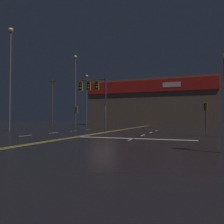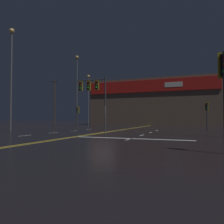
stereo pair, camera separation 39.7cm
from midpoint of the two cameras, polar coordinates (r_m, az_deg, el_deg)
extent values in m
plane|color=black|center=(20.35, -1.95, -5.43)|extent=(200.00, 200.00, 0.00)
cube|color=gold|center=(20.41, -2.34, -5.41)|extent=(0.12, 60.00, 0.01)
cube|color=gold|center=(20.29, -1.56, -5.43)|extent=(0.12, 60.00, 0.01)
cube|color=silver|center=(17.99, -21.25, -5.77)|extent=(0.12, 1.40, 0.01)
cube|color=silver|center=(20.80, -14.55, -5.29)|extent=(0.12, 1.40, 0.01)
cube|color=silver|center=(23.82, -9.50, -4.87)|extent=(0.12, 1.40, 0.01)
cube|color=silver|center=(26.98, -5.61, -4.52)|extent=(0.12, 1.40, 0.01)
cube|color=silver|center=(13.89, 5.21, -7.10)|extent=(0.12, 1.40, 0.01)
cube|color=silver|center=(17.37, 8.45, -6.02)|extent=(0.12, 1.40, 0.01)
cube|color=silver|center=(20.89, 10.59, -5.30)|extent=(0.12, 1.40, 0.01)
cube|color=silver|center=(24.43, 12.11, -4.77)|extent=(0.12, 1.40, 0.01)
cube|color=silver|center=(14.42, 5.81, -6.91)|extent=(7.96, 0.40, 0.01)
cylinder|color=#38383D|center=(21.28, -1.22, 2.06)|extent=(0.14, 0.14, 5.44)
cylinder|color=#38383D|center=(22.22, -5.06, 8.32)|extent=(3.18, 0.10, 0.10)
cube|color=black|center=(21.85, -3.44, 7.05)|extent=(0.28, 0.24, 0.84)
cube|color=gold|center=(21.85, -3.44, 7.05)|extent=(0.42, 0.08, 0.99)
sphere|color=#500705|center=(21.75, -3.61, 7.77)|extent=(0.17, 0.17, 0.17)
sphere|color=#543707|center=(21.70, -3.62, 7.11)|extent=(0.17, 0.17, 0.17)
sphere|color=green|center=(21.67, -3.62, 6.45)|extent=(0.17, 0.17, 0.17)
cube|color=black|center=(22.23, -5.59, 6.90)|extent=(0.28, 0.24, 0.84)
cube|color=gold|center=(22.23, -5.59, 6.90)|extent=(0.42, 0.08, 0.99)
sphere|color=#500705|center=(22.13, -5.77, 7.61)|extent=(0.17, 0.17, 0.17)
sphere|color=#543707|center=(22.09, -5.78, 6.96)|extent=(0.17, 0.17, 0.17)
sphere|color=green|center=(22.06, -5.78, 6.31)|extent=(0.17, 0.17, 0.17)
cube|color=black|center=(22.65, -7.67, 6.75)|extent=(0.28, 0.24, 0.84)
cube|color=gold|center=(22.65, -7.67, 6.75)|extent=(0.42, 0.08, 0.99)
sphere|color=#500705|center=(22.55, -7.86, 7.44)|extent=(0.17, 0.17, 0.17)
sphere|color=#543707|center=(22.51, -7.86, 6.80)|extent=(0.17, 0.17, 0.17)
sphere|color=green|center=(22.48, -7.86, 6.17)|extent=(0.17, 0.17, 0.17)
cube|color=black|center=(9.53, 28.28, 10.68)|extent=(0.28, 0.24, 0.84)
cube|color=gold|center=(9.53, 28.28, 10.68)|extent=(0.42, 0.08, 0.99)
sphere|color=#500705|center=(9.43, 28.38, 12.38)|extent=(0.17, 0.17, 0.17)
sphere|color=#543707|center=(9.38, 28.41, 10.89)|extent=(0.17, 0.17, 0.17)
cylinder|color=#38383D|center=(32.82, -8.74, -1.31)|extent=(0.13, 0.13, 3.11)
cube|color=black|center=(33.00, -8.58, 0.57)|extent=(0.28, 0.24, 0.84)
cube|color=gold|center=(33.00, -8.58, 0.57)|extent=(0.42, 0.08, 0.99)
sphere|color=#500705|center=(32.88, -8.71, 1.02)|extent=(0.17, 0.17, 0.17)
sphere|color=#543707|center=(32.87, -8.71, 0.58)|extent=(0.17, 0.17, 0.17)
sphere|color=green|center=(32.86, -8.71, 0.14)|extent=(0.17, 0.17, 0.17)
cylinder|color=#38383D|center=(28.29, 23.96, -0.97)|extent=(0.13, 0.13, 3.24)
cube|color=black|center=(28.51, 23.91, 1.34)|extent=(0.28, 0.24, 0.84)
cube|color=gold|center=(28.51, 23.91, 1.34)|extent=(0.42, 0.08, 0.99)
sphere|color=#500705|center=(28.37, 23.92, 1.86)|extent=(0.17, 0.17, 0.17)
sphere|color=#543707|center=(28.35, 23.92, 1.36)|extent=(0.17, 0.17, 0.17)
sphere|color=green|center=(28.34, 23.93, 0.85)|extent=(0.17, 0.17, 0.17)
cylinder|color=#59595E|center=(43.17, -5.92, 2.81)|extent=(0.20, 0.20, 9.51)
sphere|color=#F4C666|center=(43.84, -5.90, 9.24)|extent=(0.56, 0.56, 0.56)
cylinder|color=#59595E|center=(26.91, -24.47, 7.37)|extent=(0.20, 0.20, 11.00)
sphere|color=#F4C666|center=(28.36, -24.31, 18.76)|extent=(0.56, 0.56, 0.56)
cylinder|color=#59595E|center=(36.91, -8.87, 5.11)|extent=(0.20, 0.20, 11.44)
sphere|color=#F4C666|center=(38.07, -8.82, 13.94)|extent=(0.56, 0.56, 0.56)
cube|color=brown|center=(47.10, 11.24, 2.26)|extent=(25.26, 10.00, 9.18)
cube|color=red|center=(42.44, 10.05, 6.75)|extent=(24.76, 0.20, 2.30)
cube|color=white|center=(41.79, 16.04, 6.92)|extent=(3.20, 0.16, 0.90)
cylinder|color=#4C3828|center=(51.55, -14.55, 2.62)|extent=(0.26, 0.26, 10.42)
cube|color=#4C3828|center=(52.11, -14.51, 7.69)|extent=(2.20, 0.12, 0.12)
camera|label=1|loc=(0.20, -89.50, -0.02)|focal=35.00mm
camera|label=2|loc=(0.20, 90.50, 0.02)|focal=35.00mm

